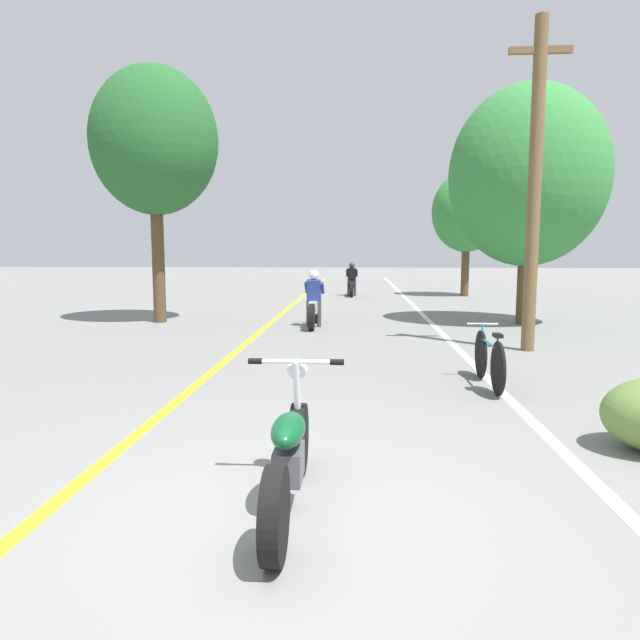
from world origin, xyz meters
The scene contains 11 objects.
ground_plane centered at (0.00, 0.00, 0.00)m, with size 120.00×120.00×0.00m, color slate.
lane_stripe_center centered at (-1.70, 12.07, 0.00)m, with size 0.14×48.00×0.01m, color yellow.
lane_stripe_edge centered at (2.46, 12.07, 0.00)m, with size 0.14×48.00×0.01m, color white.
utility_pole centered at (3.74, 6.96, 3.08)m, with size 1.10×0.24×5.99m.
roadside_tree_right_near centered at (4.75, 10.94, 3.71)m, with size 3.89×3.50×5.95m.
roadside_tree_right_far centered at (4.96, 19.96, 3.41)m, with size 2.82×2.54×5.06m.
roadside_tree_left centered at (-4.63, 10.71, 4.60)m, with size 3.23×2.90×6.48m.
motorcycle_foreground centered at (0.05, 0.11, 0.40)m, with size 0.76×2.00×1.01m.
motorcycle_rider_lead centered at (-0.53, 10.10, 0.53)m, with size 0.50×2.13×1.40m.
motorcycle_rider_far centered at (0.31, 19.84, 0.53)m, with size 0.50×2.04×1.39m.
bicycle_parked centered at (2.36, 4.04, 0.38)m, with size 0.44×1.74×0.82m.
Camera 1 is at (0.53, -3.84, 1.87)m, focal length 32.00 mm.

